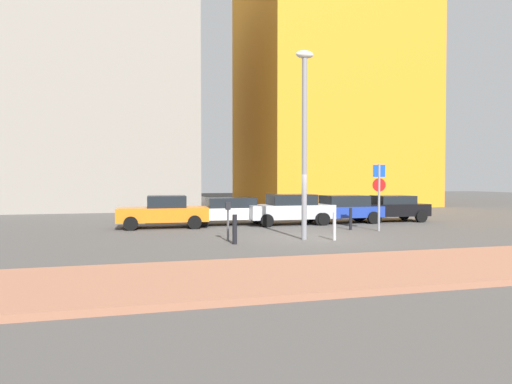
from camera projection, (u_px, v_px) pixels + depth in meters
name	position (u px, v px, depth m)	size (l,w,h in m)	color
ground_plane	(312.00, 238.00, 17.18)	(120.00, 120.00, 0.00)	#4C4947
sidewalk_brick	(407.00, 268.00, 10.97)	(40.00, 3.96, 0.14)	#9E664C
parked_car_orange	(164.00, 212.00, 20.78)	(4.28, 2.06, 1.54)	orange
parked_car_white	(230.00, 210.00, 22.15)	(4.53, 1.94, 1.39)	white
parked_car_silver	(290.00, 209.00, 22.32)	(4.40, 2.03, 1.55)	#B7BABF
parked_car_blue	(341.00, 209.00, 23.17)	(4.41, 2.06, 1.47)	#1E389E
parked_car_black	(391.00, 208.00, 24.02)	(3.99, 2.09, 1.43)	black
parking_sign_post	(379.00, 189.00, 19.45)	(0.60, 0.14, 3.00)	gray
parking_meter	(228.00, 216.00, 16.21)	(0.18, 0.14, 1.46)	#4C4C51
street_lamp	(304.00, 129.00, 16.55)	(0.70, 0.36, 7.19)	gray
traffic_bollard_near	(351.00, 219.00, 19.91)	(0.13, 0.13, 1.02)	black
traffic_bollard_mid	(235.00, 229.00, 15.46)	(0.17, 0.17, 1.06)	black
traffic_bollard_far	(334.00, 226.00, 16.45)	(0.12, 0.12, 1.06)	#B7B7BC
building_colorful_midrise	(323.00, 56.00, 42.94)	(14.87, 17.15, 29.15)	orange
building_under_construction	(104.00, 106.00, 37.27)	(14.57, 15.52, 17.32)	gray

